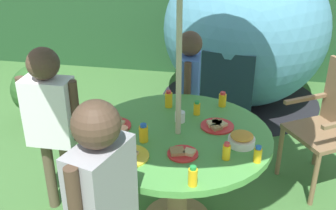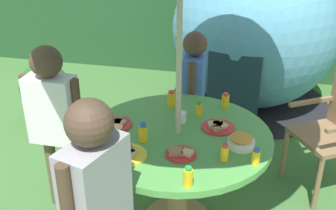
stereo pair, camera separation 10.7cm
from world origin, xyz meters
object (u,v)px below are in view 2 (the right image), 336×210
cup_near (181,117)px  juice_bottle_center_front (225,153)px  potted_plant (45,92)px  snack_bowl (241,141)px  plate_far_right (115,124)px  juice_bottle_center_back (143,133)px  juice_bottle_spot_a (171,99)px  plate_mid_right (126,154)px  plate_mid_left (181,153)px  dome_tent (254,31)px  child_in_white_shirt (53,110)px  juice_bottle_near_left (199,109)px  garden_table (178,151)px  juice_bottle_back_edge (188,177)px  juice_bottle_far_left (225,101)px  plate_near_right (218,126)px  juice_bottle_front_edge (256,157)px  child_in_blue_shirt (194,81)px  child_in_grey_shirt (96,189)px

cup_near → juice_bottle_center_front: bearing=-50.1°
potted_plant → snack_bowl: (2.05, -1.22, 0.41)m
plate_far_right → juice_bottle_center_front: (0.78, -0.26, 0.04)m
juice_bottle_center_back → juice_bottle_spot_a: 0.52m
plate_mid_right → plate_mid_left: 0.33m
plate_mid_left → plate_mid_right: bearing=-165.0°
juice_bottle_center_back → snack_bowl: bearing=6.1°
juice_bottle_spot_a → dome_tent: bearing=74.1°
child_in_white_shirt → juice_bottle_near_left: bearing=16.5°
garden_table → plate_far_right: plate_far_right is taller
snack_bowl → dome_tent: bearing=90.4°
plate_mid_left → juice_bottle_center_front: juice_bottle_center_front is taller
juice_bottle_spot_a → juice_bottle_back_edge: bearing=-71.9°
child_in_white_shirt → juice_bottle_spot_a: (0.77, 0.38, -0.01)m
juice_bottle_far_left → plate_near_right: bearing=-92.4°
juice_bottle_far_left → cup_near: juice_bottle_far_left is taller
potted_plant → snack_bowl: snack_bowl is taller
plate_mid_right → plate_far_right: (-0.20, 0.35, 0.00)m
potted_plant → juice_bottle_front_edge: 2.59m
child_in_white_shirt → plate_mid_right: bearing=-27.6°
dome_tent → juice_bottle_center_front: (-0.07, -2.49, -0.05)m
child_in_blue_shirt → plate_far_right: (-0.40, -0.86, -0.00)m
juice_bottle_back_edge → juice_bottle_center_back: bearing=132.7°
dome_tent → cup_near: dome_tent is taller
potted_plant → juice_bottle_center_back: juice_bottle_center_back is taller
child_in_grey_shirt → snack_bowl: bearing=-25.2°
plate_mid_right → juice_bottle_center_front: juice_bottle_center_front is taller
snack_bowl → juice_bottle_front_edge: (0.10, -0.17, 0.01)m
dome_tent → snack_bowl: bearing=-80.6°
dome_tent → plate_far_right: (-0.85, -2.23, -0.09)m
juice_bottle_center_front → snack_bowl: bearing=63.9°
child_in_grey_shirt → juice_bottle_spot_a: size_ratio=10.31×
snack_bowl → potted_plant: bearing=149.3°
snack_bowl → juice_bottle_near_left: size_ratio=1.64×
snack_bowl → cup_near: (-0.43, 0.24, -0.00)m
child_in_grey_shirt → plate_far_right: 0.85m
child_in_grey_shirt → plate_near_right: (0.49, 0.94, -0.10)m
potted_plant → juice_bottle_far_left: juice_bottle_far_left is taller
child_in_grey_shirt → juice_bottle_center_front: (0.58, 0.56, -0.06)m
plate_far_right → juice_bottle_front_edge: 0.99m
juice_bottle_back_edge → cup_near: juice_bottle_back_edge is taller
garden_table → juice_bottle_back_edge: juice_bottle_back_edge is taller
snack_bowl → juice_bottle_far_left: (-0.15, 0.54, 0.01)m
plate_near_right → juice_bottle_spot_a: size_ratio=1.74×
juice_bottle_far_left → juice_bottle_front_edge: bearing=-70.6°
juice_bottle_near_left → dome_tent: bearing=81.0°
plate_far_right → garden_table: bearing=-1.1°
plate_far_right → potted_plant: bearing=136.4°
potted_plant → cup_near: (1.62, -0.98, 0.41)m
snack_bowl → child_in_blue_shirt: bearing=116.1°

